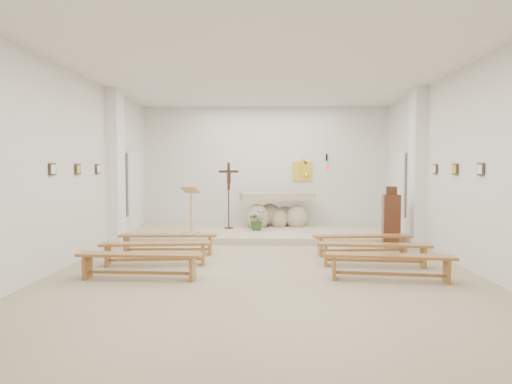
{
  "coord_description": "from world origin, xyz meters",
  "views": [
    {
      "loc": [
        0.07,
        -8.19,
        1.74
      ],
      "look_at": [
        -0.19,
        1.6,
        1.22
      ],
      "focal_mm": 32.0,
      "sensor_mm": 36.0,
      "label": 1
    }
  ],
  "objects_px": {
    "altar": "(276,212)",
    "crucifix_stand": "(229,191)",
    "donation_pedestal": "(391,220)",
    "bench_left_second": "(156,248)",
    "bench_left_front": "(168,239)",
    "bench_left_third": "(139,260)",
    "bench_right_second": "(374,249)",
    "bench_right_third": "(390,261)",
    "bench_right_front": "(362,240)",
    "lectern": "(191,210)"
  },
  "relations": [
    {
      "from": "bench_right_front",
      "to": "bench_right_third",
      "type": "distance_m",
      "value": 2.06
    },
    {
      "from": "crucifix_stand",
      "to": "bench_left_front",
      "type": "height_order",
      "value": "crucifix_stand"
    },
    {
      "from": "altar",
      "to": "bench_left_second",
      "type": "xyz_separation_m",
      "value": [
        -2.23,
        -4.38,
        -0.23
      ]
    },
    {
      "from": "altar",
      "to": "crucifix_stand",
      "type": "bearing_deg",
      "value": -170.44
    },
    {
      "from": "bench_right_second",
      "to": "bench_right_third",
      "type": "xyz_separation_m",
      "value": [
        0.0,
        -1.03,
        0.0
      ]
    },
    {
      "from": "bench_left_second",
      "to": "bench_left_front",
      "type": "bearing_deg",
      "value": 84.27
    },
    {
      "from": "bench_left_second",
      "to": "bench_right_third",
      "type": "distance_m",
      "value": 4.01
    },
    {
      "from": "lectern",
      "to": "bench_right_third",
      "type": "height_order",
      "value": "lectern"
    },
    {
      "from": "lectern",
      "to": "bench_right_front",
      "type": "xyz_separation_m",
      "value": [
        3.74,
        -1.92,
        -0.42
      ]
    },
    {
      "from": "altar",
      "to": "lectern",
      "type": "xyz_separation_m",
      "value": [
        -2.09,
        -1.43,
        0.19
      ]
    },
    {
      "from": "donation_pedestal",
      "to": "bench_left_front",
      "type": "height_order",
      "value": "donation_pedestal"
    },
    {
      "from": "lectern",
      "to": "bench_right_front",
      "type": "bearing_deg",
      "value": -8.89
    },
    {
      "from": "crucifix_stand",
      "to": "bench_left_front",
      "type": "xyz_separation_m",
      "value": [
        -0.97,
        -2.88,
        -0.84
      ]
    },
    {
      "from": "donation_pedestal",
      "to": "bench_right_third",
      "type": "distance_m",
      "value": 3.23
    },
    {
      "from": "bench_left_second",
      "to": "donation_pedestal",
      "type": "bearing_deg",
      "value": 17.92
    },
    {
      "from": "lectern",
      "to": "donation_pedestal",
      "type": "height_order",
      "value": "donation_pedestal"
    },
    {
      "from": "bench_left_second",
      "to": "bench_right_third",
      "type": "relative_size",
      "value": 1.0
    },
    {
      "from": "altar",
      "to": "bench_left_third",
      "type": "distance_m",
      "value": 5.85
    },
    {
      "from": "donation_pedestal",
      "to": "bench_right_front",
      "type": "xyz_separation_m",
      "value": [
        -0.85,
        -1.04,
        -0.28
      ]
    },
    {
      "from": "donation_pedestal",
      "to": "bench_left_second",
      "type": "height_order",
      "value": "donation_pedestal"
    },
    {
      "from": "bench_left_third",
      "to": "bench_right_third",
      "type": "relative_size",
      "value": 0.99
    },
    {
      "from": "bench_right_second",
      "to": "bench_right_third",
      "type": "bearing_deg",
      "value": -84.7
    },
    {
      "from": "bench_left_front",
      "to": "bench_left_third",
      "type": "bearing_deg",
      "value": -92.09
    },
    {
      "from": "crucifix_stand",
      "to": "bench_right_third",
      "type": "relative_size",
      "value": 0.88
    },
    {
      "from": "bench_left_front",
      "to": "bench_right_third",
      "type": "xyz_separation_m",
      "value": [
        3.88,
        -2.06,
        0.0
      ]
    },
    {
      "from": "bench_right_front",
      "to": "bench_left_third",
      "type": "distance_m",
      "value": 4.39
    },
    {
      "from": "bench_right_front",
      "to": "bench_right_second",
      "type": "xyz_separation_m",
      "value": [
        0.0,
        -1.03,
        0.0
      ]
    },
    {
      "from": "bench_left_front",
      "to": "crucifix_stand",
      "type": "bearing_deg",
      "value": 69.22
    },
    {
      "from": "donation_pedestal",
      "to": "bench_left_front",
      "type": "distance_m",
      "value": 4.85
    },
    {
      "from": "bench_right_front",
      "to": "bench_right_third",
      "type": "bearing_deg",
      "value": -94.67
    },
    {
      "from": "crucifix_stand",
      "to": "bench_right_front",
      "type": "xyz_separation_m",
      "value": [
        2.9,
        -2.88,
        -0.84
      ]
    },
    {
      "from": "bench_left_front",
      "to": "bench_left_second",
      "type": "height_order",
      "value": "same"
    },
    {
      "from": "crucifix_stand",
      "to": "donation_pedestal",
      "type": "relative_size",
      "value": 1.3
    },
    {
      "from": "bench_right_front",
      "to": "bench_left_third",
      "type": "relative_size",
      "value": 1.0
    },
    {
      "from": "bench_left_front",
      "to": "bench_right_third",
      "type": "height_order",
      "value": "same"
    },
    {
      "from": "bench_right_front",
      "to": "bench_left_third",
      "type": "height_order",
      "value": "same"
    },
    {
      "from": "altar",
      "to": "bench_left_front",
      "type": "distance_m",
      "value": 4.03
    },
    {
      "from": "bench_left_front",
      "to": "bench_right_second",
      "type": "relative_size",
      "value": 0.99
    },
    {
      "from": "crucifix_stand",
      "to": "bench_left_front",
      "type": "relative_size",
      "value": 0.88
    },
    {
      "from": "donation_pedestal",
      "to": "bench_right_second",
      "type": "distance_m",
      "value": 2.26
    },
    {
      "from": "bench_right_front",
      "to": "bench_left_second",
      "type": "xyz_separation_m",
      "value": [
        -3.88,
        -1.03,
        0.0
      ]
    },
    {
      "from": "altar",
      "to": "bench_right_front",
      "type": "relative_size",
      "value": 1.05
    },
    {
      "from": "lectern",
      "to": "bench_left_third",
      "type": "height_order",
      "value": "lectern"
    },
    {
      "from": "crucifix_stand",
      "to": "bench_right_front",
      "type": "bearing_deg",
      "value": -62.0
    },
    {
      "from": "bench_left_second",
      "to": "bench_left_third",
      "type": "bearing_deg",
      "value": -95.73
    },
    {
      "from": "bench_left_third",
      "to": "bench_right_third",
      "type": "height_order",
      "value": "same"
    },
    {
      "from": "lectern",
      "to": "bench_right_second",
      "type": "xyz_separation_m",
      "value": [
        3.74,
        -2.95,
        -0.42
      ]
    },
    {
      "from": "donation_pedestal",
      "to": "bench_right_second",
      "type": "bearing_deg",
      "value": -106.48
    },
    {
      "from": "bench_left_front",
      "to": "bench_right_front",
      "type": "relative_size",
      "value": 1.0
    },
    {
      "from": "bench_right_second",
      "to": "bench_right_third",
      "type": "distance_m",
      "value": 1.03
    }
  ]
}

